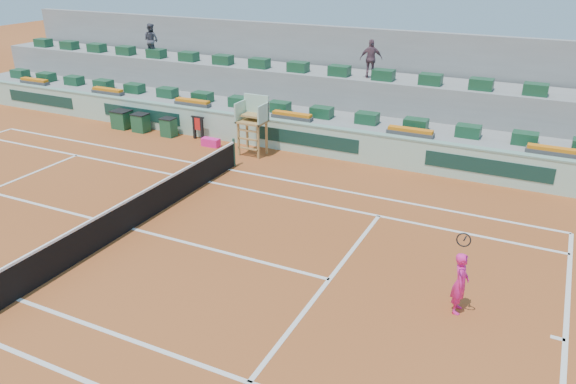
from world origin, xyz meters
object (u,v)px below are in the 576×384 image
at_px(drink_cooler_a, 169,127).
at_px(umpire_chair, 253,117).
at_px(tennis_player, 460,283).
at_px(player_bag, 211,142).

bearing_deg(drink_cooler_a, umpire_chair, -4.45).
relative_size(umpire_chair, tennis_player, 1.05).
relative_size(player_bag, tennis_player, 0.34).
bearing_deg(umpire_chair, player_bag, 179.85).
relative_size(player_bag, umpire_chair, 0.33).
relative_size(umpire_chair, drink_cooler_a, 2.86).
bearing_deg(umpire_chair, drink_cooler_a, 175.55).
height_order(umpire_chair, tennis_player, umpire_chair).
distance_m(player_bag, drink_cooler_a, 2.49).
bearing_deg(drink_cooler_a, player_bag, -8.11).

